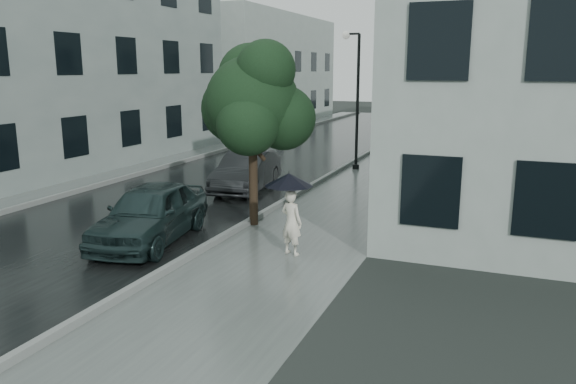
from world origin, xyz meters
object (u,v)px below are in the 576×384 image
at_px(car_far, 247,171).
at_px(street_tree, 254,102).
at_px(car_near, 151,213).
at_px(pedestrian, 292,222).
at_px(lamp_post, 354,92).

bearing_deg(car_far, street_tree, -68.73).
bearing_deg(car_near, pedestrian, -3.79).
distance_m(pedestrian, car_near, 3.50).
height_order(lamp_post, car_far, lamp_post).
xyz_separation_m(car_near, car_far, (-0.40, 6.12, -0.04)).
bearing_deg(street_tree, lamp_post, 88.64).
bearing_deg(car_near, lamp_post, 71.39).
distance_m(car_near, car_far, 6.13).
distance_m(lamp_post, car_near, 11.95).
bearing_deg(pedestrian, car_far, -37.31).
height_order(car_near, car_far, car_near).
xyz_separation_m(lamp_post, car_far, (-2.27, -5.43, -2.49)).
xyz_separation_m(street_tree, lamp_post, (0.22, 9.17, -0.10)).
height_order(pedestrian, car_near, pedestrian).
bearing_deg(car_far, lamp_post, 59.88).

